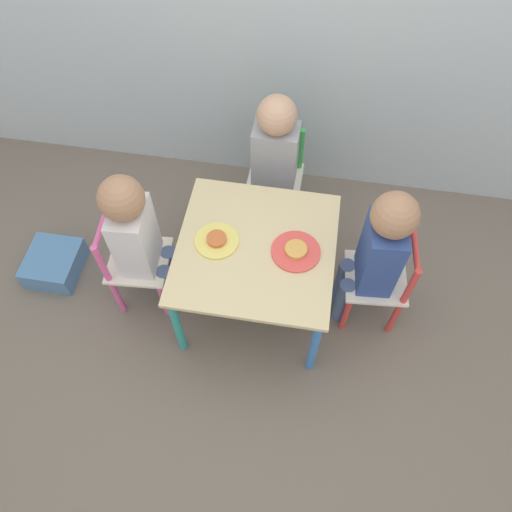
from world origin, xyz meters
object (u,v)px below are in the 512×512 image
Objects in this scene: chair_green at (275,180)px; child_left at (138,234)px; plate_right at (296,251)px; kids_table at (256,255)px; child_back at (275,157)px; storage_bin at (54,263)px; plate_left at (217,240)px; child_right at (377,250)px; chair_red at (380,280)px; chair_pink at (135,262)px.

child_left is at bearing -129.50° from chair_green.
child_left is 4.05× the size of plate_right.
child_left is at bearing -175.96° from kids_table.
child_back is 3.04× the size of storage_bin.
kids_table is 0.80× the size of child_left.
plate_right is at bearing -0.00° from plate_left.
plate_right is 1.10× the size of plate_left.
child_right is 1.54m from storage_bin.
child_left is (-1.01, -0.08, 0.23)m from chair_red.
chair_pink is at bearing -90.30° from child_right.
storage_bin is (-0.84, 0.01, -0.41)m from plate_left.
child_right is 3.09× the size of storage_bin.
plate_left is (-0.64, -0.04, -0.02)m from child_right.
child_right is (-0.06, -0.00, 0.23)m from chair_red.
storage_bin is (-1.16, 0.01, -0.41)m from plate_right.
chair_green is 0.60m from plate_left.
plate_right is at bearing -88.04° from chair_red.
child_left reaches higher than plate_left.
plate_right is 0.32m from plate_left.
chair_green is 0.66× the size of child_right.
child_right is 4.09× the size of plate_right.
chair_red and chair_pink have the same top height.
plate_left is 0.68× the size of storage_bin.
chair_red is 2.68× the size of plate_right.
chair_green is at bearing 90.00° from child_back.
child_right reaches higher than chair_red.
chair_green is at bearing -44.41° from child_left.
chair_pink is 0.73m from plate_right.
child_left is 0.64m from plate_right.
chair_green is at bearing -141.38° from child_right.
child_left is at bearing -132.56° from child_back.
child_right reaches higher than storage_bin.
child_left reaches higher than chair_pink.
child_back is (0.54, 0.52, 0.22)m from chair_pink.
plate_left is (-0.16, 0.00, 0.07)m from kids_table.
child_right is 1.02× the size of child_back.
kids_table is 0.49m from child_back.
chair_pink is 2.03× the size of storage_bin.
child_right is (1.01, 0.08, 0.23)m from chair_pink.
plate_right is at bearing 0.00° from kids_table.
chair_red reaches higher than storage_bin.
kids_table is at bearing -90.00° from child_back.
child_right is at bearing -42.22° from child_back.
child_left is at bearing -173.92° from plate_left.
plate_left is (0.38, 0.04, 0.21)m from chair_pink.
chair_red is 0.24m from child_right.
plate_left is (-0.17, -0.48, -0.01)m from child_back.
kids_table is 0.80× the size of child_back.
chair_red is at bearing -42.25° from chair_green.
child_back reaches higher than chair_red.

